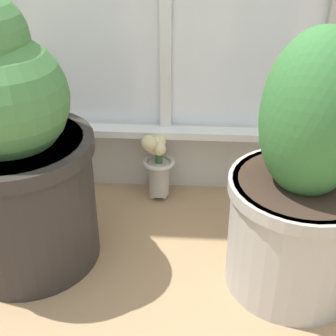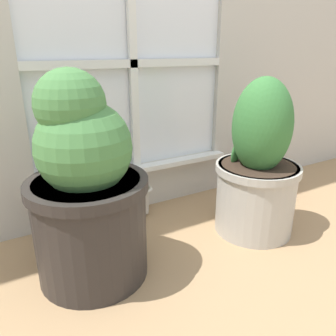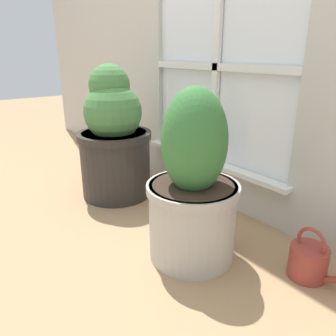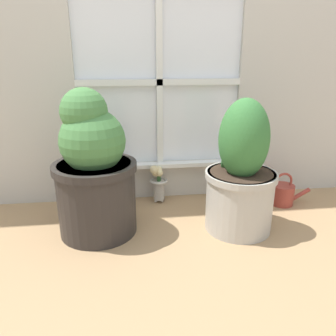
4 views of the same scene
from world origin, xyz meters
name	(u,v)px [view 3 (image 3 of 4)]	position (x,y,z in m)	size (l,w,h in m)	color
ground_plane	(121,228)	(0.00, 0.00, 0.00)	(10.00, 10.00, 0.00)	tan
potted_plant_left	(114,139)	(-0.37, 0.18, 0.33)	(0.41, 0.41, 0.73)	#2D2826
potted_plant_right	(193,190)	(0.36, 0.12, 0.29)	(0.36, 0.36, 0.68)	#B7B2A8
flower_vase	(197,176)	(-0.02, 0.50, 0.14)	(0.11, 0.11, 0.24)	#BCB7AD
watering_can	(309,261)	(0.73, 0.37, 0.07)	(0.25, 0.14, 0.20)	#99382D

